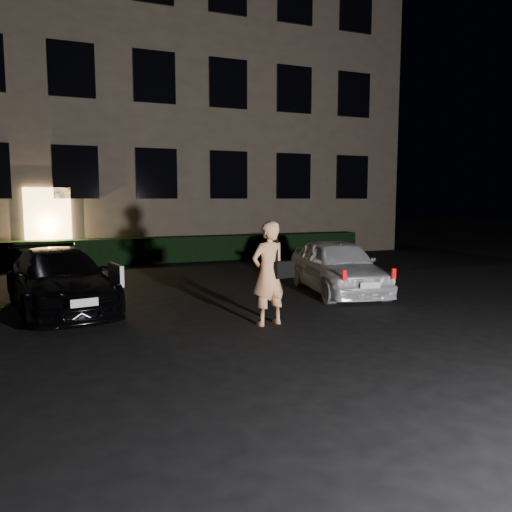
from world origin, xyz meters
name	(u,v)px	position (x,y,z in m)	size (l,w,h in m)	color
ground	(301,346)	(0.00, 0.00, 0.00)	(80.00, 80.00, 0.00)	black
building	(137,104)	(0.00, 14.99, 6.00)	(20.00, 8.11, 12.00)	brown
hedge	(161,250)	(0.00, 10.50, 0.42)	(15.00, 0.70, 0.85)	black
sedan	(60,280)	(-3.24, 3.93, 0.59)	(2.29, 4.26, 1.17)	black
hatch	(338,266)	(2.70, 3.49, 0.62)	(2.09, 3.84, 1.24)	silver
man	(269,273)	(0.07, 1.35, 0.89)	(0.79, 0.55, 1.77)	#FFAD72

